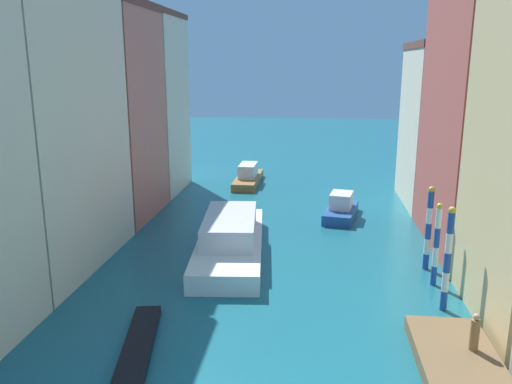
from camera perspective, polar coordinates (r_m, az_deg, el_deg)
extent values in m
plane|color=#196070|center=(40.05, 2.85, -3.07)|extent=(154.00, 154.00, 0.00)
cube|color=beige|center=(32.27, -23.66, 6.49)|extent=(7.34, 11.58, 16.35)
cube|color=#C6705B|center=(41.62, -16.46, 8.02)|extent=(7.34, 8.75, 15.64)
cube|color=brown|center=(41.65, -17.27, 19.17)|extent=(7.48, 8.92, 0.58)
cube|color=beige|center=(49.63, -12.61, 9.18)|extent=(7.34, 7.95, 15.72)
cube|color=brown|center=(49.66, -13.13, 18.53)|extent=(7.48, 8.11, 0.49)
cube|color=#B25147|center=(35.94, 25.38, 9.87)|extent=(7.34, 11.40, 19.96)
cube|color=beige|center=(46.35, 20.84, 6.53)|extent=(7.34, 9.39, 12.89)
cube|color=brown|center=(46.08, 21.58, 14.84)|extent=(7.48, 9.58, 0.57)
cube|color=brown|center=(22.30, 21.82, -17.93)|extent=(3.11, 7.72, 0.61)
cylinder|color=olive|center=(22.99, 22.95, -14.29)|extent=(0.36, 0.36, 1.30)
sphere|color=tan|center=(22.65, 23.14, -12.55)|extent=(0.26, 0.26, 0.26)
cylinder|color=#1E479E|center=(27.37, 19.97, -11.16)|extent=(0.33, 0.33, 0.99)
cylinder|color=white|center=(26.98, 20.15, -9.26)|extent=(0.33, 0.33, 0.99)
cylinder|color=#1E479E|center=(26.62, 20.33, -7.30)|extent=(0.33, 0.33, 0.99)
cylinder|color=white|center=(26.29, 20.51, -5.29)|extent=(0.33, 0.33, 0.99)
cylinder|color=#1E479E|center=(26.00, 20.69, -3.23)|extent=(0.33, 0.33, 0.99)
sphere|color=gold|center=(25.83, 20.81, -1.91)|extent=(0.36, 0.36, 0.36)
cylinder|color=#1E479E|center=(30.05, 18.99, -8.69)|extent=(0.31, 0.31, 1.08)
cylinder|color=white|center=(29.67, 19.15, -6.75)|extent=(0.31, 0.31, 1.08)
cylinder|color=#1E479E|center=(29.32, 19.32, -4.77)|extent=(0.31, 0.31, 1.08)
cylinder|color=white|center=(29.00, 19.49, -2.75)|extent=(0.31, 0.31, 1.08)
sphere|color=gold|center=(28.83, 19.60, -1.48)|extent=(0.34, 0.34, 0.34)
cylinder|color=#1E479E|center=(32.15, 18.20, -7.27)|extent=(0.34, 0.34, 0.93)
cylinder|color=white|center=(31.84, 18.32, -5.70)|extent=(0.34, 0.34, 0.93)
cylinder|color=#1E479E|center=(31.55, 18.45, -4.10)|extent=(0.34, 0.34, 0.93)
cylinder|color=white|center=(31.28, 18.58, -2.48)|extent=(0.34, 0.34, 0.93)
cylinder|color=#1E479E|center=(31.04, 18.72, -0.82)|extent=(0.34, 0.34, 0.93)
sphere|color=gold|center=(30.90, 18.80, 0.26)|extent=(0.38, 0.38, 0.38)
cube|color=white|center=(32.94, -2.85, -5.84)|extent=(5.09, 12.98, 1.14)
cube|color=silver|center=(32.53, -2.88, -3.75)|extent=(3.75, 7.11, 1.39)
cube|color=black|center=(21.64, -13.62, -18.72)|extent=(3.07, 10.51, 0.36)
cube|color=olive|center=(51.92, -0.88, 1.34)|extent=(2.28, 7.77, 0.75)
cube|color=silver|center=(51.71, -0.88, 2.43)|extent=(1.65, 3.28, 1.27)
cube|color=#234C93|center=(41.06, 9.33, -2.24)|extent=(3.08, 5.71, 0.79)
cube|color=silver|center=(40.79, 9.39, -0.91)|extent=(1.98, 2.53, 1.19)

